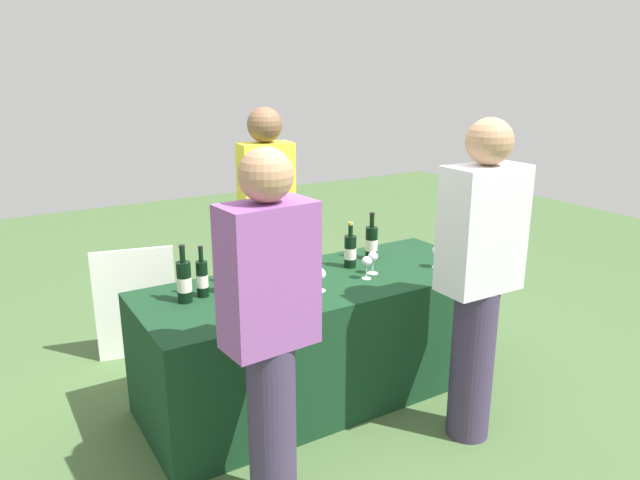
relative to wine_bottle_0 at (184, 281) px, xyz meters
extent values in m
plane|color=#476638|center=(0.79, -0.10, -0.86)|extent=(12.00, 12.00, 0.00)
cube|color=#14381E|center=(0.79, -0.10, -0.49)|extent=(2.14, 0.83, 0.75)
cylinder|color=black|center=(0.00, 0.00, 0.00)|extent=(0.08, 0.08, 0.22)
cylinder|color=black|center=(0.00, 0.00, 0.15)|extent=(0.03, 0.03, 0.08)
cylinder|color=black|center=(0.00, 0.00, 0.19)|extent=(0.03, 0.03, 0.02)
cylinder|color=silver|center=(0.00, 0.00, -0.02)|extent=(0.08, 0.08, 0.08)
cylinder|color=black|center=(0.11, 0.03, -0.02)|extent=(0.06, 0.06, 0.20)
cylinder|color=black|center=(0.11, 0.03, 0.12)|extent=(0.02, 0.02, 0.07)
cylinder|color=black|center=(0.11, 0.03, 0.16)|extent=(0.03, 0.03, 0.02)
cylinder|color=silver|center=(0.11, 0.03, -0.03)|extent=(0.07, 0.07, 0.07)
cylinder|color=black|center=(0.26, -0.02, -0.01)|extent=(0.07, 0.07, 0.21)
cylinder|color=black|center=(0.26, -0.02, 0.14)|extent=(0.03, 0.03, 0.08)
cylinder|color=black|center=(0.26, -0.02, 0.19)|extent=(0.03, 0.03, 0.02)
cylinder|color=silver|center=(0.26, -0.02, -0.02)|extent=(0.07, 0.07, 0.08)
cylinder|color=black|center=(0.37, 0.07, 0.00)|extent=(0.08, 0.08, 0.24)
cylinder|color=black|center=(0.37, 0.07, 0.16)|extent=(0.03, 0.03, 0.08)
cylinder|color=gold|center=(0.37, 0.07, 0.21)|extent=(0.03, 0.03, 0.02)
cylinder|color=silver|center=(0.37, 0.07, -0.01)|extent=(0.08, 0.08, 0.08)
cylinder|color=black|center=(0.59, 0.03, -0.01)|extent=(0.07, 0.07, 0.22)
cylinder|color=black|center=(0.59, 0.03, 0.15)|extent=(0.03, 0.03, 0.08)
cylinder|color=maroon|center=(0.59, 0.03, 0.19)|extent=(0.03, 0.03, 0.02)
cylinder|color=silver|center=(0.59, 0.03, -0.02)|extent=(0.08, 0.08, 0.08)
cylinder|color=black|center=(0.75, 0.07, 0.00)|extent=(0.08, 0.08, 0.24)
cylinder|color=black|center=(0.75, 0.07, 0.16)|extent=(0.03, 0.03, 0.07)
cylinder|color=gold|center=(0.75, 0.07, 0.20)|extent=(0.03, 0.03, 0.02)
cylinder|color=silver|center=(0.75, 0.07, -0.01)|extent=(0.08, 0.08, 0.08)
cylinder|color=black|center=(1.08, 0.02, -0.01)|extent=(0.08, 0.08, 0.20)
cylinder|color=black|center=(1.08, 0.02, 0.12)|extent=(0.03, 0.03, 0.07)
cylinder|color=gold|center=(1.08, 0.02, 0.17)|extent=(0.03, 0.03, 0.02)
cylinder|color=silver|center=(1.08, 0.02, -0.03)|extent=(0.08, 0.08, 0.07)
cylinder|color=black|center=(1.29, 0.08, -0.01)|extent=(0.08, 0.08, 0.22)
cylinder|color=black|center=(1.29, 0.08, 0.14)|extent=(0.03, 0.03, 0.08)
cylinder|color=black|center=(1.29, 0.08, 0.19)|extent=(0.03, 0.03, 0.02)
cylinder|color=silver|center=(1.29, 0.08, -0.02)|extent=(0.08, 0.08, 0.08)
cylinder|color=silver|center=(0.46, -0.28, -0.11)|extent=(0.06, 0.06, 0.00)
cylinder|color=silver|center=(0.46, -0.28, -0.08)|extent=(0.01, 0.01, 0.07)
sphere|color=silver|center=(0.46, -0.28, -0.01)|extent=(0.07, 0.07, 0.07)
cylinder|color=silver|center=(0.70, -0.24, -0.11)|extent=(0.07, 0.07, 0.00)
cylinder|color=silver|center=(0.70, -0.24, -0.08)|extent=(0.01, 0.01, 0.07)
sphere|color=silver|center=(0.70, -0.24, -0.02)|extent=(0.07, 0.07, 0.07)
cylinder|color=silver|center=(1.04, -0.21, -0.11)|extent=(0.06, 0.06, 0.00)
cylinder|color=silver|center=(1.04, -0.21, -0.07)|extent=(0.01, 0.01, 0.08)
sphere|color=silver|center=(1.04, -0.21, -0.01)|extent=(0.06, 0.06, 0.06)
sphere|color=#590C19|center=(1.04, -0.21, -0.02)|extent=(0.03, 0.03, 0.03)
cylinder|color=silver|center=(1.13, -0.16, -0.11)|extent=(0.07, 0.07, 0.00)
cylinder|color=silver|center=(1.13, -0.16, -0.07)|extent=(0.01, 0.01, 0.08)
sphere|color=silver|center=(1.13, -0.16, -0.01)|extent=(0.06, 0.06, 0.06)
sphere|color=#590C19|center=(1.13, -0.16, -0.02)|extent=(0.03, 0.03, 0.03)
cylinder|color=silver|center=(1.55, -0.28, -0.11)|extent=(0.06, 0.06, 0.00)
cylinder|color=silver|center=(1.55, -0.28, -0.08)|extent=(0.01, 0.01, 0.07)
sphere|color=silver|center=(1.55, -0.28, -0.01)|extent=(0.07, 0.07, 0.07)
cylinder|color=brown|center=(0.80, 0.59, -0.44)|extent=(0.19, 0.19, 0.85)
cube|color=yellow|center=(0.80, 0.59, 0.31)|extent=(0.37, 0.23, 0.64)
sphere|color=brown|center=(0.80, 0.59, 0.74)|extent=(0.23, 0.23, 0.23)
cylinder|color=#3F3351|center=(0.09, -0.84, -0.45)|extent=(0.21, 0.21, 0.82)
cube|color=#8C4C99|center=(0.09, -0.84, 0.27)|extent=(0.41, 0.24, 0.62)
sphere|color=tan|center=(0.09, -0.84, 0.69)|extent=(0.22, 0.22, 0.22)
cylinder|color=#3F3351|center=(1.27, -0.89, -0.43)|extent=(0.23, 0.23, 0.86)
cube|color=silver|center=(1.27, -0.89, 0.32)|extent=(0.42, 0.24, 0.64)
sphere|color=tan|center=(1.27, -0.89, 0.75)|extent=(0.23, 0.23, 0.23)
cube|color=white|center=(-0.03, 0.99, -0.47)|extent=(0.54, 0.15, 0.78)
camera|label=1|loc=(-0.93, -2.92, 1.10)|focal=33.33mm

